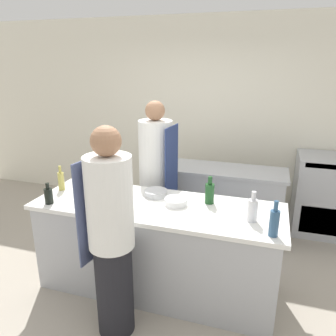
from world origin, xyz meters
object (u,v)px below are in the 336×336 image
object	(u,v)px
bottle_vinegar	(103,194)
bowl_prep_small	(176,202)
chef_at_stove	(156,178)
bottle_water	(274,222)
bottle_cooking_oil	(210,193)
bottle_olive_oil	(49,195)
bowl_mixing_large	(156,193)
oven_range	(326,195)
chef_at_prep_near	(111,237)
bottle_wine	(253,210)
bottle_sauce	(61,180)

from	to	relation	value
bottle_vinegar	bowl_prep_small	xyz separation A→B (m)	(0.67, 0.15, -0.05)
chef_at_stove	bowl_prep_small	size ratio (longest dim) A/B	8.42
chef_at_stove	bottle_water	world-z (taller)	chef_at_stove
bottle_cooking_oil	bowl_prep_small	world-z (taller)	bottle_cooking_oil
bottle_olive_oil	bowl_mixing_large	size ratio (longest dim) A/B	0.88
bottle_cooking_oil	bottle_water	size ratio (longest dim) A/B	0.91
bottle_olive_oil	bottle_cooking_oil	xyz separation A→B (m)	(1.44, 0.46, 0.02)
bottle_olive_oil	bottle_water	distance (m)	2.02
bowl_mixing_large	oven_range	bearing A→B (deg)	40.65
chef_at_prep_near	bowl_mixing_large	size ratio (longest dim) A/B	7.62
chef_at_stove	bowl_mixing_large	size ratio (longest dim) A/B	7.71
chef_at_stove	bottle_vinegar	size ratio (longest dim) A/B	8.19
bottle_vinegar	chef_at_prep_near	bearing A→B (deg)	-56.88
bowl_mixing_large	bottle_cooking_oil	bearing A→B (deg)	-1.93
bottle_wine	bottle_olive_oil	bearing A→B (deg)	-173.70
chef_at_prep_near	bottle_vinegar	xyz separation A→B (m)	(-0.35, 0.53, 0.11)
bowl_mixing_large	bottle_wine	bearing A→B (deg)	-16.09
chef_at_stove	bottle_water	xyz separation A→B (m)	(1.30, -1.00, 0.13)
bottle_cooking_oil	bottle_water	xyz separation A→B (m)	(0.58, -0.46, 0.01)
chef_at_stove	bottle_sauce	xyz separation A→B (m)	(-0.80, -0.67, 0.12)
chef_at_prep_near	bowl_prep_small	distance (m)	0.76
bottle_olive_oil	bowl_mixing_large	distance (m)	1.02
bottle_vinegar	bottle_wine	world-z (taller)	bottle_wine
bottle_olive_oil	bowl_prep_small	bearing A→B (deg)	15.94
bottle_water	bowl_prep_small	xyz separation A→B (m)	(-0.87, 0.33, -0.08)
bottle_vinegar	bottle_water	size ratio (longest dim) A/B	0.75
bowl_mixing_large	bowl_prep_small	distance (m)	0.29
chef_at_prep_near	bottle_wine	world-z (taller)	chef_at_prep_near
bottle_olive_oil	bottle_vinegar	size ratio (longest dim) A/B	0.93
oven_range	bottle_wine	xyz separation A→B (m)	(-0.86, -1.82, 0.49)
bottle_water	bottle_vinegar	bearing A→B (deg)	173.52
chef_at_stove	bowl_mixing_large	bearing A→B (deg)	24.52
chef_at_prep_near	bottle_olive_oil	xyz separation A→B (m)	(-0.82, 0.35, 0.10)
oven_range	bottle_sauce	distance (m)	3.30
chef_at_prep_near	bottle_olive_oil	size ratio (longest dim) A/B	8.66
bowl_mixing_large	bottle_water	bearing A→B (deg)	-23.00
oven_range	chef_at_stove	xyz separation A→B (m)	(-1.99, -1.03, 0.37)
bottle_cooking_oil	bowl_prep_small	xyz separation A→B (m)	(-0.29, -0.13, -0.07)
bowl_mixing_large	bottle_vinegar	bearing A→B (deg)	-144.40
bottle_wine	bowl_mixing_large	bearing A→B (deg)	163.91
bottle_sauce	chef_at_prep_near	bearing A→B (deg)	-36.87
bottle_sauce	bowl_prep_small	xyz separation A→B (m)	(1.24, -0.00, -0.07)
oven_range	chef_at_stove	bearing A→B (deg)	-152.67
bottle_sauce	bowl_prep_small	distance (m)	1.24
bottle_wine	bowl_prep_small	xyz separation A→B (m)	(-0.70, 0.12, -0.07)
chef_at_stove	bottle_vinegar	distance (m)	0.86
oven_range	bottle_water	xyz separation A→B (m)	(-0.68, -2.02, 0.50)
bottle_water	bowl_prep_small	distance (m)	0.93
oven_range	bowl_prep_small	bearing A→B (deg)	-132.45
bowl_prep_small	bottle_sauce	bearing A→B (deg)	179.90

